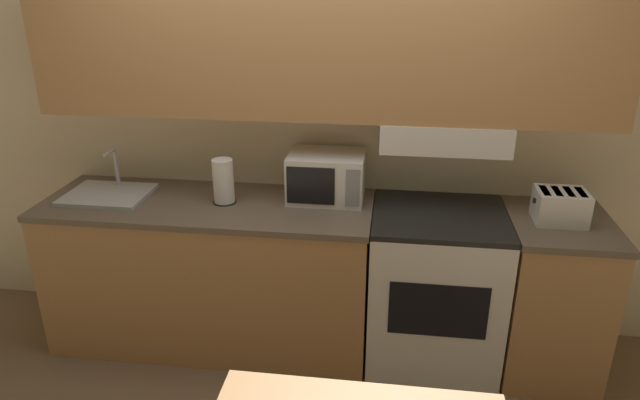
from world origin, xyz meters
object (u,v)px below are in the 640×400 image
at_px(toaster, 560,206).
at_px(sink_basin, 108,194).
at_px(microwave, 327,176).
at_px(paper_towel_roll, 223,181).
at_px(stove_range, 434,286).

bearing_deg(toaster, sink_basin, 179.65).
relative_size(microwave, paper_towel_roll, 1.67).
bearing_deg(stove_range, microwave, 167.80).
bearing_deg(paper_towel_roll, toaster, -0.66).
bearing_deg(microwave, stove_range, -12.20).
xyz_separation_m(microwave, paper_towel_roll, (-0.58, -0.14, -0.01)).
relative_size(sink_basin, paper_towel_roll, 1.84).
distance_m(stove_range, toaster, 0.83).
bearing_deg(sink_basin, microwave, 6.30).
distance_m(sink_basin, paper_towel_roll, 0.72).
relative_size(stove_range, microwave, 2.13).
xyz_separation_m(stove_range, microwave, (-0.65, 0.14, 0.60)).
bearing_deg(sink_basin, toaster, -0.35).
height_order(stove_range, toaster, toaster).
xyz_separation_m(stove_range, paper_towel_roll, (-1.23, 0.00, 0.59)).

